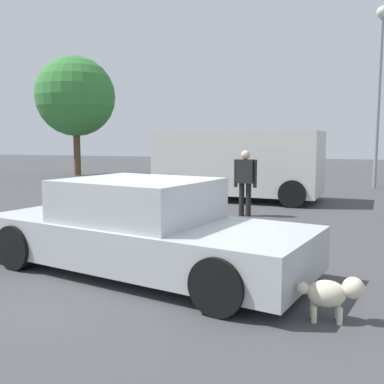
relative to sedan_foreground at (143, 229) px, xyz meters
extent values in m
plane|color=#424244|center=(0.01, -0.17, -0.59)|extent=(80.00, 80.00, 0.00)
cube|color=#B7BABF|center=(0.03, -0.01, -0.15)|extent=(4.92, 2.73, 0.57)
cube|color=#B7BABF|center=(-0.07, 0.01, 0.42)|extent=(2.25, 2.04, 0.57)
cube|color=slate|center=(0.84, -0.17, 0.42)|extent=(0.37, 1.54, 0.48)
cube|color=slate|center=(-0.98, 0.20, 0.42)|extent=(0.37, 1.54, 0.48)
cylinder|color=black|center=(1.79, 0.51, -0.27)|extent=(0.67, 0.34, 0.64)
cylinder|color=black|center=(1.44, -1.18, -0.27)|extent=(0.67, 0.34, 0.64)
cylinder|color=black|center=(-1.39, 1.17, -0.27)|extent=(0.67, 0.34, 0.64)
cylinder|color=black|center=(-1.74, -0.53, -0.27)|extent=(0.67, 0.34, 0.64)
ellipsoid|color=beige|center=(2.52, -0.95, -0.31)|extent=(0.43, 0.33, 0.27)
sphere|color=beige|center=(2.77, -0.91, -0.23)|extent=(0.22, 0.22, 0.22)
sphere|color=beige|center=(2.85, -0.90, -0.24)|extent=(0.10, 0.10, 0.10)
cylinder|color=beige|center=(2.63, -0.86, -0.51)|extent=(0.06, 0.06, 0.17)
cylinder|color=beige|center=(2.65, -1.01, -0.51)|extent=(0.06, 0.06, 0.17)
cylinder|color=beige|center=(2.38, -0.90, -0.51)|extent=(0.06, 0.06, 0.17)
cylinder|color=beige|center=(2.41, -1.05, -0.51)|extent=(0.06, 0.06, 0.17)
sphere|color=beige|center=(2.29, -0.99, -0.27)|extent=(0.12, 0.12, 0.12)
cube|color=silver|center=(-0.51, 7.78, 0.56)|extent=(5.09, 2.44, 1.88)
cube|color=slate|center=(1.92, 7.61, 0.98)|extent=(0.17, 1.78, 0.75)
cylinder|color=black|center=(1.43, 8.65, -0.21)|extent=(0.78, 0.30, 0.76)
cylinder|color=black|center=(1.29, 6.66, -0.21)|extent=(0.78, 0.30, 0.76)
cylinder|color=black|center=(-2.32, 8.91, -0.21)|extent=(0.78, 0.30, 0.76)
cylinder|color=black|center=(-2.46, 6.92, -0.21)|extent=(0.78, 0.30, 0.76)
cylinder|color=black|center=(0.45, 4.91, -0.19)|extent=(0.13, 0.13, 0.80)
cylinder|color=black|center=(0.28, 4.92, -0.19)|extent=(0.13, 0.13, 0.80)
cube|color=#262626|center=(0.36, 4.91, 0.50)|extent=(0.41, 0.26, 0.57)
cylinder|color=#262626|center=(0.60, 4.90, 0.45)|extent=(0.09, 0.09, 0.67)
cylinder|color=#262626|center=(0.12, 4.93, 0.45)|extent=(0.09, 0.09, 0.67)
sphere|color=beige|center=(0.36, 4.91, 0.89)|extent=(0.22, 0.22, 0.22)
cylinder|color=gray|center=(3.69, 12.77, 2.61)|extent=(0.14, 0.14, 6.40)
sphere|color=silver|center=(3.69, 12.77, 5.94)|extent=(0.44, 0.44, 0.44)
cylinder|color=brown|center=(-10.63, 14.20, 0.68)|extent=(0.35, 0.35, 2.55)
sphere|color=#387F38|center=(-10.63, 14.20, 3.48)|extent=(4.05, 4.05, 4.05)
camera|label=1|loc=(2.66, -5.48, 1.24)|focal=41.14mm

